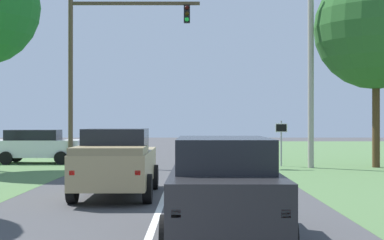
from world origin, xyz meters
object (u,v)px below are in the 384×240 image
object	(u,v)px
keep_moving_sign	(283,137)
utility_pole_right	(312,78)
red_suv_near	(225,186)
traffic_light	(103,53)
crossing_suv_far	(39,146)
pickup_truck_lead	(118,162)
oak_tree_right	(378,28)

from	to	relation	value
keep_moving_sign	utility_pole_right	xyz separation A→B (m)	(1.26, -1.00, 2.87)
red_suv_near	traffic_light	distance (m)	19.70
utility_pole_right	crossing_suv_far	bearing A→B (deg)	167.84
traffic_light	crossing_suv_far	world-z (taller)	traffic_light
keep_moving_sign	crossing_suv_far	world-z (taller)	keep_moving_sign
red_suv_near	crossing_suv_far	size ratio (longest dim) A/B	1.02
pickup_truck_lead	red_suv_near	bearing A→B (deg)	-65.42
pickup_truck_lead	crossing_suv_far	xyz separation A→B (m)	(-6.02, 13.24, -0.08)
utility_pole_right	red_suv_near	bearing A→B (deg)	-107.26
keep_moving_sign	crossing_suv_far	size ratio (longest dim) A/B	0.49
red_suv_near	oak_tree_right	distance (m)	19.46
pickup_truck_lead	crossing_suv_far	distance (m)	14.55
keep_moving_sign	traffic_light	bearing A→B (deg)	173.81
pickup_truck_lead	crossing_suv_far	world-z (taller)	pickup_truck_lead
utility_pole_right	pickup_truck_lead	bearing A→B (deg)	-127.70
red_suv_near	oak_tree_right	xyz separation A→B (m)	(8.30, 16.65, 5.72)
red_suv_near	utility_pole_right	bearing A→B (deg)	72.74
pickup_truck_lead	crossing_suv_far	size ratio (longest dim) A/B	1.14
pickup_truck_lead	keep_moving_sign	xyz separation A→B (m)	(6.66, 11.24, 0.43)
traffic_light	oak_tree_right	xyz separation A→B (m)	(13.57, -1.74, 0.99)
traffic_light	crossing_suv_far	size ratio (longest dim) A/B	1.93
red_suv_near	traffic_light	bearing A→B (deg)	105.99
red_suv_near	utility_pole_right	size ratio (longest dim) A/B	0.54
crossing_suv_far	utility_pole_right	xyz separation A→B (m)	(13.93, -3.00, 3.38)
keep_moving_sign	oak_tree_right	size ratio (longest dim) A/B	0.23
traffic_light	utility_pole_right	distance (m)	10.65
oak_tree_right	traffic_light	bearing A→B (deg)	172.70
crossing_suv_far	keep_moving_sign	bearing A→B (deg)	-8.98
traffic_light	crossing_suv_far	xyz separation A→B (m)	(-3.56, 1.02, -4.80)
utility_pole_right	traffic_light	bearing A→B (deg)	169.16
oak_tree_right	crossing_suv_far	world-z (taller)	oak_tree_right
traffic_light	keep_moving_sign	size ratio (longest dim) A/B	3.94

